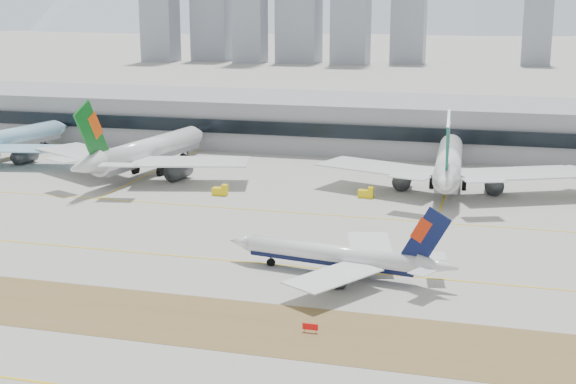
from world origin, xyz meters
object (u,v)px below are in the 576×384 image
(taxiing_airliner, at_px, (340,257))
(widebody_cathay, at_px, (449,165))
(widebody_korean, at_px, (1,141))
(widebody_eva, at_px, (145,153))
(terminal, at_px, (350,122))

(taxiing_airliner, relative_size, widebody_cathay, 0.63)
(taxiing_airliner, xyz_separation_m, widebody_korean, (-114.56, 72.88, 2.16))
(widebody_korean, distance_m, widebody_eva, 49.83)
(widebody_korean, bearing_deg, widebody_cathay, -81.32)
(widebody_korean, height_order, widebody_eva, widebody_eva)
(taxiing_airliner, relative_size, widebody_eva, 0.64)
(widebody_korean, height_order, terminal, widebody_korean)
(taxiing_airliner, distance_m, terminal, 124.42)
(widebody_korean, relative_size, terminal, 0.20)
(widebody_eva, bearing_deg, widebody_korean, 87.71)
(widebody_korean, bearing_deg, taxiing_airliner, -111.86)
(widebody_korean, distance_m, terminal, 104.88)
(widebody_eva, bearing_deg, taxiing_airliner, -126.96)
(widebody_korean, xyz_separation_m, widebody_cathay, (127.17, -4.28, 0.64))
(widebody_eva, distance_m, terminal, 72.43)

